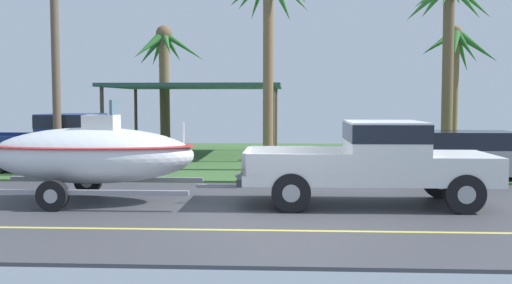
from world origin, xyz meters
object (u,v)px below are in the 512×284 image
(utility_pole, at_px, (55,37))
(parked_sedan_near, at_px, (475,156))
(carport_awning, at_px, (197,88))
(palm_tree_near_left, at_px, (449,18))
(palm_tree_far_left, at_px, (457,56))
(palm_tree_mid, at_px, (268,6))
(boat_on_trailer, at_px, (91,155))
(palm_tree_far_right, at_px, (163,62))
(parked_pickup_background, at_px, (71,139))
(pickup_truck_towing, at_px, (382,158))

(utility_pole, bearing_deg, parked_sedan_near, 0.59)
(carport_awning, relative_size, palm_tree_near_left, 0.98)
(palm_tree_near_left, bearing_deg, palm_tree_far_left, 69.49)
(carport_awning, distance_m, utility_pole, 7.37)
(palm_tree_mid, relative_size, utility_pole, 0.84)
(utility_pole, bearing_deg, carport_awning, 64.27)
(palm_tree_mid, height_order, palm_tree_far_left, palm_tree_mid)
(boat_on_trailer, bearing_deg, palm_tree_near_left, 41.85)
(boat_on_trailer, distance_m, palm_tree_far_right, 12.92)
(boat_on_trailer, height_order, utility_pole, utility_pole)
(carport_awning, height_order, palm_tree_far_left, palm_tree_far_left)
(parked_pickup_background, height_order, utility_pole, utility_pole)
(palm_tree_near_left, bearing_deg, boat_on_trailer, -138.15)
(carport_awning, xyz_separation_m, palm_tree_near_left, (9.50, -1.49, 2.48))
(pickup_truck_towing, bearing_deg, carport_awning, 118.00)
(palm_tree_near_left, distance_m, palm_tree_mid, 7.31)
(pickup_truck_towing, xyz_separation_m, palm_tree_near_left, (3.83, 9.17, 4.23))
(palm_tree_mid, bearing_deg, boat_on_trailer, -122.65)
(parked_sedan_near, bearing_deg, palm_tree_far_right, 142.36)
(palm_tree_far_right, bearing_deg, parked_sedan_near, -37.64)
(carport_awning, height_order, palm_tree_mid, palm_tree_mid)
(parked_sedan_near, height_order, utility_pole, utility_pole)
(carport_awning, bearing_deg, palm_tree_near_left, -8.93)
(boat_on_trailer, distance_m, parked_pickup_background, 5.92)
(parked_pickup_background, height_order, parked_sedan_near, parked_pickup_background)
(palm_tree_far_left, xyz_separation_m, palm_tree_far_right, (-12.58, -0.12, -0.24))
(palm_tree_mid, bearing_deg, parked_pickup_background, -175.90)
(boat_on_trailer, bearing_deg, carport_awning, 86.02)
(palm_tree_near_left, relative_size, palm_tree_far_right, 1.26)
(palm_tree_far_left, bearing_deg, carport_awning, -169.44)
(parked_sedan_near, distance_m, utility_pole, 12.60)
(parked_sedan_near, distance_m, palm_tree_far_left, 9.29)
(palm_tree_near_left, xyz_separation_m, palm_tree_mid, (-6.50, -3.34, -0.03))
(carport_awning, relative_size, palm_tree_far_left, 1.24)
(palm_tree_mid, xyz_separation_m, palm_tree_far_left, (7.81, 6.84, -1.06))
(parked_sedan_near, bearing_deg, carport_awning, 144.53)
(utility_pole, bearing_deg, palm_tree_near_left, 21.72)
(palm_tree_near_left, bearing_deg, carport_awning, 171.07)
(parked_sedan_near, height_order, palm_tree_far_right, palm_tree_far_right)
(parked_sedan_near, xyz_separation_m, carport_awning, (-8.98, 6.40, 2.09))
(utility_pole, bearing_deg, boat_on_trailer, -59.84)
(palm_tree_far_right, relative_size, utility_pole, 0.70)
(boat_on_trailer, distance_m, palm_tree_near_left, 14.37)
(carport_awning, bearing_deg, palm_tree_far_left, 10.56)
(boat_on_trailer, xyz_separation_m, parked_sedan_near, (9.73, 4.26, -0.39))
(pickup_truck_towing, height_order, utility_pole, utility_pole)
(palm_tree_far_left, relative_size, utility_pole, 0.69)
(pickup_truck_towing, height_order, parked_pickup_background, parked_pickup_background)
(parked_sedan_near, bearing_deg, pickup_truck_towing, -127.89)
(carport_awning, bearing_deg, utility_pole, -115.73)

